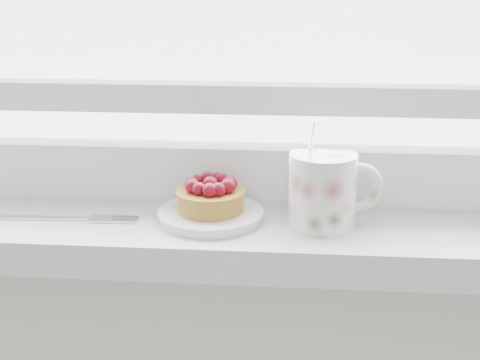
# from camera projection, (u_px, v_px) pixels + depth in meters

# --- Properties ---
(saucer) EXTENTS (0.12, 0.12, 0.01)m
(saucer) POSITION_uv_depth(u_px,v_px,m) (211.00, 215.00, 0.78)
(saucer) COLOR silver
(saucer) RESTS_ON windowsill
(raspberry_tart) EXTENTS (0.08, 0.08, 0.04)m
(raspberry_tart) POSITION_uv_depth(u_px,v_px,m) (211.00, 195.00, 0.77)
(raspberry_tart) COLOR #8D601E
(raspberry_tart) RESTS_ON saucer
(floral_mug) EXTENTS (0.12, 0.09, 0.12)m
(floral_mug) POSITION_uv_depth(u_px,v_px,m) (325.00, 189.00, 0.75)
(floral_mug) COLOR silver
(floral_mug) RESTS_ON windowsill
(fork) EXTENTS (0.18, 0.02, 0.00)m
(fork) POSITION_uv_depth(u_px,v_px,m) (62.00, 218.00, 0.78)
(fork) COLOR silver
(fork) RESTS_ON windowsill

